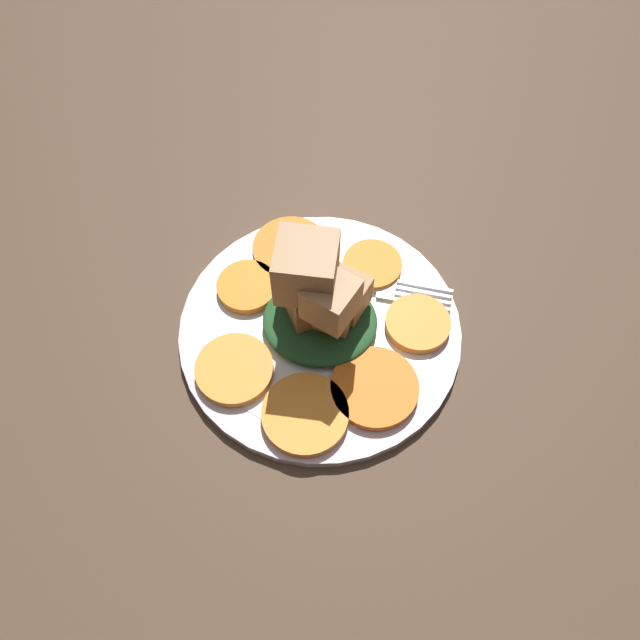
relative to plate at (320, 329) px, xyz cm
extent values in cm
cube|color=#4C3828|center=(0.00, 0.00, -1.52)|extent=(120.00, 120.00, 2.00)
cylinder|color=silver|center=(0.00, 0.00, -0.02)|extent=(25.02, 25.02, 1.00)
cylinder|color=white|center=(0.00, 0.00, 0.03)|extent=(20.01, 20.01, 1.00)
cylinder|color=orange|center=(6.92, -3.36, 0.98)|extent=(5.52, 5.52, 0.81)
cylinder|color=orange|center=(6.86, 5.02, 0.98)|extent=(6.64, 6.64, 0.81)
cylinder|color=orange|center=(0.54, 8.57, 0.98)|extent=(7.14, 7.14, 0.81)
cylinder|color=orange|center=(-4.99, 5.79, 0.98)|extent=(7.36, 7.36, 0.81)
cylinder|color=orange|center=(-8.58, -0.67, 0.98)|extent=(5.76, 5.76, 0.81)
cylinder|color=orange|center=(-4.36, -6.65, 0.98)|extent=(5.52, 5.52, 0.81)
cylinder|color=orange|center=(3.40, -7.96, 0.98)|extent=(7.21, 7.21, 0.81)
ellipsoid|color=#235128|center=(0.00, 0.00, 1.46)|extent=(10.06, 9.05, 1.76)
cube|color=olive|center=(-2.17, -1.22, 4.00)|extent=(4.45, 4.45, 3.32)
cube|color=olive|center=(1.12, -0.61, 3.94)|extent=(4.10, 4.10, 3.20)
cube|color=#9E754C|center=(-1.04, -0.44, 4.10)|extent=(4.25, 4.25, 3.51)
cube|color=brown|center=(0.76, -1.09, 4.66)|extent=(6.24, 6.24, 4.63)
cube|color=#9E754C|center=(1.04, -0.12, 9.35)|extent=(4.92, 4.92, 4.67)
cube|color=#9E754C|center=(-0.97, 1.75, 7.80)|extent=(4.93, 4.93, 3.64)
cube|color=silver|center=(1.51, -5.29, 0.78)|extent=(13.14, 2.98, 0.40)
cube|color=silver|center=(-5.77, -4.23, 0.78)|extent=(1.91, 2.52, 0.40)
cube|color=silver|center=(-9.26, -4.73, 0.78)|extent=(5.16, 1.05, 0.40)
cube|color=silver|center=(-9.16, -4.07, 0.78)|extent=(5.16, 1.05, 0.40)
cube|color=silver|center=(-9.06, -3.41, 0.78)|extent=(5.16, 1.05, 0.40)
cube|color=silver|center=(-8.97, -2.75, 0.78)|extent=(5.16, 1.05, 0.40)
camera|label=1|loc=(-2.13, 27.45, 48.37)|focal=35.00mm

